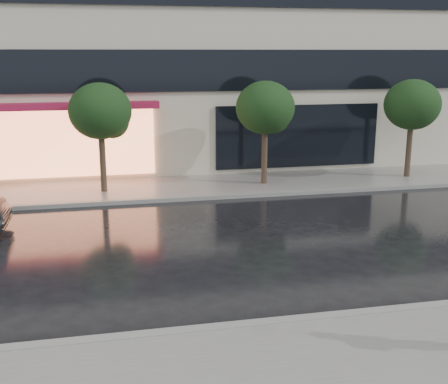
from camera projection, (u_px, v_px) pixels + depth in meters
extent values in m
plane|color=black|center=(257.00, 304.00, 11.44)|extent=(120.00, 120.00, 0.00)
cube|color=slate|center=(186.00, 187.00, 21.15)|extent=(60.00, 3.50, 0.12)
cube|color=gray|center=(271.00, 324.00, 10.47)|extent=(60.00, 0.25, 0.14)
cube|color=gray|center=(193.00, 198.00, 19.49)|extent=(60.00, 0.25, 0.14)
cube|color=black|center=(178.00, 71.00, 21.73)|extent=(28.00, 0.12, 1.60)
cube|color=#FF8C59|center=(76.00, 143.00, 21.56)|extent=(6.00, 0.10, 2.60)
cube|color=maroon|center=(73.00, 106.00, 20.89)|extent=(6.40, 0.70, 0.25)
cube|color=black|center=(298.00, 136.00, 23.39)|extent=(7.00, 0.10, 2.60)
cylinder|color=#33261C|center=(103.00, 164.00, 20.06)|extent=(0.22, 0.22, 2.20)
ellipsoid|color=black|center=(100.00, 111.00, 19.60)|extent=(2.20, 2.20, 1.98)
sphere|color=black|center=(112.00, 122.00, 19.97)|extent=(1.20, 1.20, 1.20)
cylinder|color=#33261C|center=(264.00, 158.00, 21.27)|extent=(0.22, 0.22, 2.20)
ellipsoid|color=black|center=(265.00, 108.00, 20.81)|extent=(2.20, 2.20, 1.98)
sphere|color=black|center=(274.00, 118.00, 21.17)|extent=(1.20, 1.20, 1.20)
cylinder|color=#33261C|center=(408.00, 152.00, 22.47)|extent=(0.22, 0.22, 2.20)
ellipsoid|color=black|center=(412.00, 105.00, 22.01)|extent=(2.20, 2.20, 1.98)
sphere|color=black|center=(418.00, 114.00, 22.38)|extent=(1.20, 1.20, 1.20)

